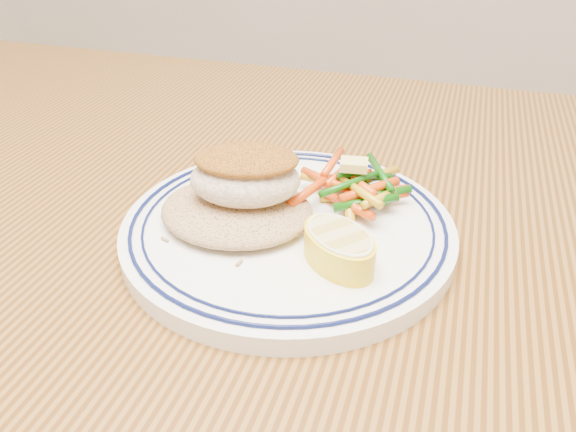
# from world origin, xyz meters

# --- Properties ---
(dining_table) EXTENTS (1.50, 0.90, 0.75)m
(dining_table) POSITION_xyz_m (0.00, 0.00, 0.65)
(dining_table) COLOR #553111
(dining_table) RESTS_ON ground
(plate) EXTENTS (0.26, 0.26, 0.02)m
(plate) POSITION_xyz_m (0.02, 0.02, 0.76)
(plate) COLOR white
(plate) RESTS_ON dining_table
(rice_pilaf) EXTENTS (0.12, 0.11, 0.02)m
(rice_pilaf) POSITION_xyz_m (-0.02, 0.01, 0.78)
(rice_pilaf) COLOR #9B754D
(rice_pilaf) RESTS_ON plate
(fish_fillet) EXTENTS (0.10, 0.08, 0.04)m
(fish_fillet) POSITION_xyz_m (-0.02, 0.02, 0.80)
(fish_fillet) COLOR beige
(fish_fillet) RESTS_ON rice_pilaf
(vegetable_pile) EXTENTS (0.10, 0.10, 0.03)m
(vegetable_pile) POSITION_xyz_m (0.06, 0.07, 0.78)
(vegetable_pile) COLOR #C39414
(vegetable_pile) RESTS_ON plate
(butter_pat) EXTENTS (0.02, 0.02, 0.01)m
(butter_pat) POSITION_xyz_m (0.06, 0.07, 0.80)
(butter_pat) COLOR #F1E076
(butter_pat) RESTS_ON vegetable_pile
(lemon_wedge) EXTENTS (0.08, 0.08, 0.03)m
(lemon_wedge) POSITION_xyz_m (0.07, -0.02, 0.78)
(lemon_wedge) COLOR yellow
(lemon_wedge) RESTS_ON plate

